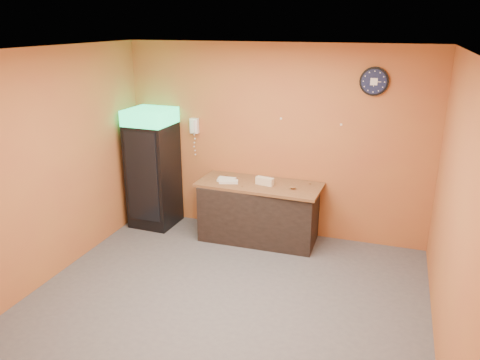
% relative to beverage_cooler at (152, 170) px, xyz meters
% --- Properties ---
extents(floor, '(4.50, 4.50, 0.00)m').
position_rel_beverage_cooler_xyz_m(floor, '(1.81, -1.61, -0.90)').
color(floor, '#47474C').
rests_on(floor, ground).
extents(back_wall, '(4.50, 0.02, 2.80)m').
position_rel_beverage_cooler_xyz_m(back_wall, '(1.81, 0.39, 0.50)').
color(back_wall, '#AF6A31').
rests_on(back_wall, floor).
extents(left_wall, '(0.02, 4.00, 2.80)m').
position_rel_beverage_cooler_xyz_m(left_wall, '(-0.44, -1.61, 0.50)').
color(left_wall, '#AF6A31').
rests_on(left_wall, floor).
extents(right_wall, '(0.02, 4.00, 2.80)m').
position_rel_beverage_cooler_xyz_m(right_wall, '(4.06, -1.61, 0.50)').
color(right_wall, '#AF6A31').
rests_on(right_wall, floor).
extents(ceiling, '(4.50, 4.00, 0.02)m').
position_rel_beverage_cooler_xyz_m(ceiling, '(1.81, -1.61, 1.90)').
color(ceiling, white).
rests_on(ceiling, back_wall).
extents(beverage_cooler, '(0.67, 0.68, 1.84)m').
position_rel_beverage_cooler_xyz_m(beverage_cooler, '(0.00, 0.00, 0.00)').
color(beverage_cooler, black).
rests_on(beverage_cooler, floor).
extents(prep_counter, '(1.66, 0.76, 0.83)m').
position_rel_beverage_cooler_xyz_m(prep_counter, '(1.71, 0.02, -0.48)').
color(prep_counter, black).
rests_on(prep_counter, floor).
extents(wall_clock, '(0.37, 0.06, 0.37)m').
position_rel_beverage_cooler_xyz_m(wall_clock, '(3.15, 0.36, 1.43)').
color(wall_clock, black).
rests_on(wall_clock, back_wall).
extents(wall_phone, '(0.12, 0.11, 0.23)m').
position_rel_beverage_cooler_xyz_m(wall_phone, '(0.58, 0.34, 0.66)').
color(wall_phone, white).
rests_on(wall_phone, back_wall).
extents(butcher_paper, '(1.79, 0.82, 0.04)m').
position_rel_beverage_cooler_xyz_m(butcher_paper, '(1.71, 0.02, -0.05)').
color(butcher_paper, brown).
rests_on(butcher_paper, prep_counter).
extents(sub_roll_stack, '(0.27, 0.14, 0.11)m').
position_rel_beverage_cooler_xyz_m(sub_roll_stack, '(1.80, -0.01, 0.02)').
color(sub_roll_stack, beige).
rests_on(sub_roll_stack, butcher_paper).
extents(wrapped_sandwich_left, '(0.26, 0.12, 0.04)m').
position_rel_beverage_cooler_xyz_m(wrapped_sandwich_left, '(1.23, -0.06, -0.01)').
color(wrapped_sandwich_left, silver).
rests_on(wrapped_sandwich_left, butcher_paper).
extents(wrapped_sandwich_mid, '(0.29, 0.18, 0.04)m').
position_rel_beverage_cooler_xyz_m(wrapped_sandwich_mid, '(1.29, -0.10, -0.01)').
color(wrapped_sandwich_mid, silver).
rests_on(wrapped_sandwich_mid, butcher_paper).
extents(wrapped_sandwich_right, '(0.26, 0.11, 0.04)m').
position_rel_beverage_cooler_xyz_m(wrapped_sandwich_right, '(1.22, 0.02, -0.01)').
color(wrapped_sandwich_right, silver).
rests_on(wrapped_sandwich_right, butcher_paper).
extents(kitchen_tool, '(0.07, 0.07, 0.07)m').
position_rel_beverage_cooler_xyz_m(kitchen_tool, '(1.83, 0.17, 0.00)').
color(kitchen_tool, silver).
rests_on(kitchen_tool, butcher_paper).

